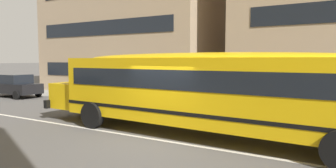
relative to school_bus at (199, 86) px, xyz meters
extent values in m
plane|color=#54514F|center=(-0.82, -1.31, -1.76)|extent=(400.00, 400.00, 0.00)
cube|color=gray|center=(-0.82, 6.16, -1.76)|extent=(120.00, 3.00, 0.01)
cube|color=silver|center=(-0.82, -1.31, -1.76)|extent=(110.00, 0.16, 0.01)
cube|color=yellow|center=(0.26, -0.01, -0.11)|extent=(11.42, 2.97, 2.27)
cube|color=yellow|center=(-6.23, 0.22, -0.68)|extent=(1.72, 2.22, 1.13)
cube|color=black|center=(-7.05, 0.25, -1.06)|extent=(0.30, 2.58, 0.37)
cube|color=black|center=(0.26, -0.01, 0.29)|extent=(10.74, 2.99, 0.66)
cube|color=black|center=(0.26, -0.01, -0.78)|extent=(11.44, 3.01, 0.12)
ellipsoid|color=yellow|center=(0.26, -0.01, 1.02)|extent=(10.96, 2.75, 0.37)
cylinder|color=red|center=(-3.32, 1.59, -0.23)|extent=(0.47, 0.47, 0.03)
cylinder|color=black|center=(-4.09, -1.14, -1.25)|extent=(1.04, 0.32, 1.03)
cylinder|color=black|center=(-4.00, 1.43, -1.25)|extent=(1.04, 0.32, 1.03)
cube|color=black|center=(-15.98, 3.27, -1.11)|extent=(3.92, 1.75, 0.70)
cube|color=black|center=(-16.13, 3.27, -0.44)|extent=(2.22, 1.59, 0.64)
cylinder|color=black|center=(-14.69, 4.14, -1.46)|extent=(0.60, 0.19, 0.60)
cylinder|color=black|center=(-14.67, 2.44, -1.46)|extent=(0.60, 0.19, 0.60)
cylinder|color=black|center=(-17.29, 4.10, -1.46)|extent=(0.60, 0.19, 0.60)
cube|color=black|center=(-11.73, 7.64, 0.16)|extent=(12.71, 0.04, 1.10)
cube|color=black|center=(-11.73, 7.64, 3.36)|extent=(12.71, 0.04, 1.10)
camera|label=1|loc=(4.52, -9.77, 0.97)|focal=32.23mm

